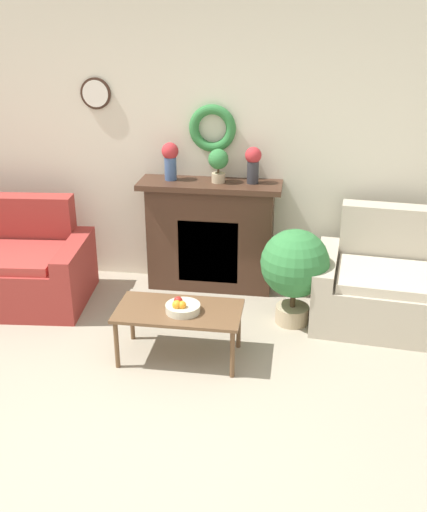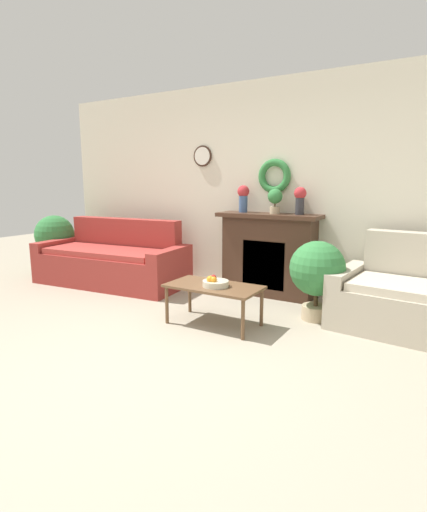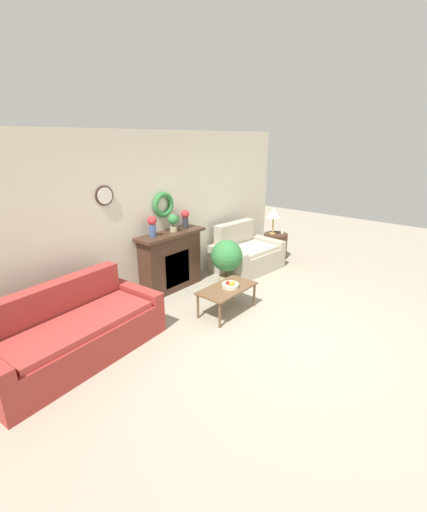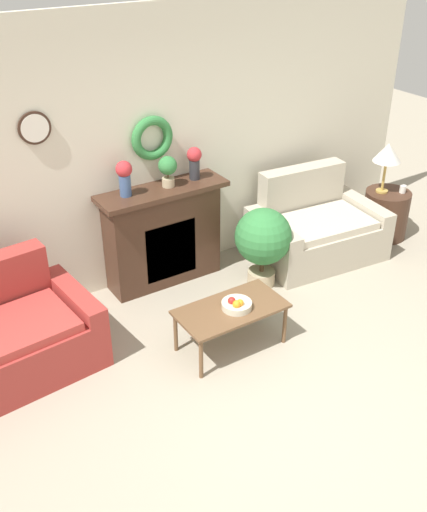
# 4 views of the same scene
# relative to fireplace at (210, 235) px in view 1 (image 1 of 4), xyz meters

# --- Properties ---
(ground_plane) EXTENTS (16.00, 16.00, 0.00)m
(ground_plane) POSITION_rel_fireplace_xyz_m (-0.10, -2.47, -0.53)
(ground_plane) COLOR #9E937F
(wall_back) EXTENTS (6.80, 0.15, 2.70)m
(wall_back) POSITION_rel_fireplace_xyz_m (-0.10, 0.21, 0.82)
(wall_back) COLOR beige
(wall_back) RESTS_ON ground_plane
(fireplace) EXTENTS (1.30, 0.41, 1.05)m
(fireplace) POSITION_rel_fireplace_xyz_m (0.00, 0.00, 0.00)
(fireplace) COLOR #42281C
(fireplace) RESTS_ON ground_plane
(loveseat_right) EXTENTS (1.45, 1.05, 0.93)m
(loveseat_right) POSITION_rel_fireplace_xyz_m (1.67, -0.42, -0.22)
(loveseat_right) COLOR #B2A893
(loveseat_right) RESTS_ON ground_plane
(coffee_table) EXTENTS (0.95, 0.50, 0.41)m
(coffee_table) POSITION_rel_fireplace_xyz_m (-0.04, -1.29, -0.16)
(coffee_table) COLOR brown
(coffee_table) RESTS_ON ground_plane
(fruit_bowl) EXTENTS (0.26, 0.26, 0.11)m
(fruit_bowl) POSITION_rel_fireplace_xyz_m (-0.01, -1.32, -0.08)
(fruit_bowl) COLOR beige
(fruit_bowl) RESTS_ON coffee_table
(vase_on_mantel_left) EXTENTS (0.15, 0.15, 0.34)m
(vase_on_mantel_left) POSITION_rel_fireplace_xyz_m (-0.37, 0.01, 0.72)
(vase_on_mantel_left) COLOR #3D5684
(vase_on_mantel_left) RESTS_ON fireplace
(vase_on_mantel_right) EXTENTS (0.15, 0.15, 0.33)m
(vase_on_mantel_right) POSITION_rel_fireplace_xyz_m (0.38, 0.01, 0.71)
(vase_on_mantel_right) COLOR #2D2D33
(vase_on_mantel_right) RESTS_ON fireplace
(potted_plant_on_mantel) EXTENTS (0.18, 0.18, 0.31)m
(potted_plant_on_mantel) POSITION_rel_fireplace_xyz_m (0.08, -0.01, 0.70)
(potted_plant_on_mantel) COLOR tan
(potted_plant_on_mantel) RESTS_ON fireplace
(potted_plant_floor_by_loveseat) EXTENTS (0.57, 0.57, 0.84)m
(potted_plant_floor_by_loveseat) POSITION_rel_fireplace_xyz_m (0.80, -0.61, -0.01)
(potted_plant_floor_by_loveseat) COLOR tan
(potted_plant_floor_by_loveseat) RESTS_ON ground_plane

